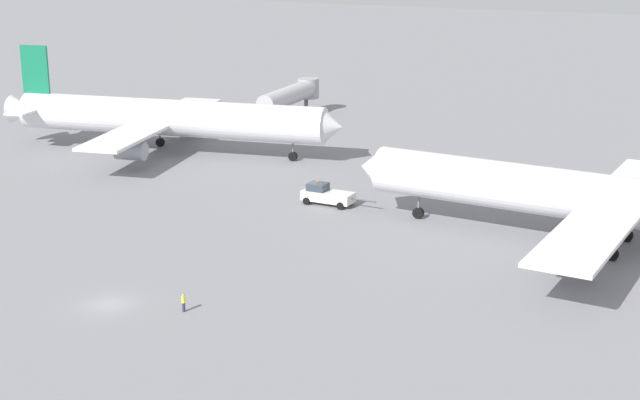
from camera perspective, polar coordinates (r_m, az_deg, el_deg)
name	(u,v)px	position (r m, az deg, el deg)	size (l,w,h in m)	color
ground_plane	(108,305)	(88.63, -12.55, -6.12)	(600.00, 600.00, 0.00)	gray
airliner_at_gate_left	(167,118)	(142.61, -9.11, 4.85)	(52.49, 38.57, 15.21)	silver
airliner_being_pushed	(595,199)	(103.94, 16.12, 0.07)	(54.32, 43.30, 16.35)	silver
pushback_tug	(326,195)	(115.94, 0.38, 0.32)	(9.60, 3.19, 2.82)	white
ground_crew_marshaller_foreground	(183,302)	(85.59, -8.16, -6.08)	(0.36, 0.50, 1.67)	#2D3351
jet_bridge	(292,94)	(165.37, -1.66, 6.33)	(3.84, 19.37, 6.12)	#B7B7BC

